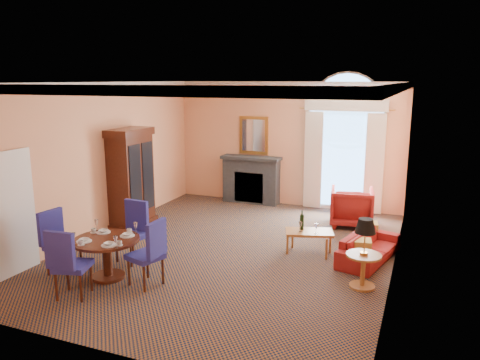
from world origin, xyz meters
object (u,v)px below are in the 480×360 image
at_px(coffee_table, 309,232).
at_px(armoire, 131,179).
at_px(dining_table, 107,249).
at_px(side_table, 364,245).
at_px(sofa, 369,247).
at_px(armchair, 352,207).

bearing_deg(coffee_table, armoire, 157.98).
xyz_separation_m(dining_table, coffee_table, (2.83, 2.35, -0.09)).
distance_m(coffee_table, side_table, 1.65).
xyz_separation_m(armoire, dining_table, (1.32, -2.65, -0.54)).
bearing_deg(sofa, coffee_table, 108.73).
bearing_deg(side_table, armoire, 164.97).
xyz_separation_m(armchair, side_table, (0.68, -3.23, 0.28)).
relative_size(armchair, coffee_table, 0.96).
xyz_separation_m(sofa, side_table, (0.05, -1.23, 0.47)).
relative_size(armoire, side_table, 1.97).
height_order(dining_table, sofa, dining_table).
relative_size(dining_table, coffee_table, 1.10).
distance_m(armoire, sofa, 5.34).
distance_m(sofa, armchair, 2.10).
xyz_separation_m(armoire, coffee_table, (4.16, -0.29, -0.64)).
xyz_separation_m(dining_table, side_table, (4.00, 1.22, 0.19)).
height_order(dining_table, side_table, side_table).
relative_size(armchair, side_table, 0.85).
bearing_deg(sofa, side_table, -164.01).
height_order(armchair, coffee_table, armchair).
relative_size(dining_table, side_table, 0.98).
distance_m(armoire, coffee_table, 4.22).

